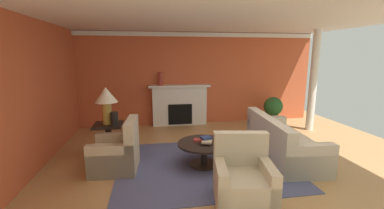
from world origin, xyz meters
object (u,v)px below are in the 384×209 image
vase_mantel_left (160,79)px  vase_on_side_table (114,119)px  table_lamp (106,98)px  side_table (109,138)px  fireplace (180,106)px  potted_plant (273,108)px  armchair_near_window (117,154)px  armchair_facing_fireplace (243,181)px  coffee_table (204,148)px  sofa (281,143)px

vase_mantel_left → vase_on_side_table: bearing=-114.1°
table_lamp → side_table: bearing=-90.0°
fireplace → potted_plant: bearing=-8.2°
armchair_near_window → potted_plant: armchair_near_window is taller
side_table → table_lamp: 0.82m
armchair_facing_fireplace → coffee_table: (-0.30, 1.28, 0.03)m
sofa → armchair_near_window: 3.24m
side_table → vase_mantel_left: 2.64m
sofa → armchair_facing_fireplace: 1.94m
armchair_near_window → coffee_table: size_ratio=0.95×
vase_mantel_left → coffee_table: bearing=-76.9°
vase_on_side_table → potted_plant: size_ratio=0.32×
armchair_near_window → vase_on_side_table: 0.75m
coffee_table → vase_on_side_table: vase_on_side_table is taller
armchair_near_window → fireplace: bearing=62.5°
vase_on_side_table → armchair_facing_fireplace: bearing=-43.4°
armchair_facing_fireplace → armchair_near_window: bearing=144.7°
sofa → vase_mantel_left: (-2.31, 2.75, 1.10)m
coffee_table → potted_plant: bearing=43.3°
fireplace → vase_mantel_left: (-0.55, -0.05, 0.82)m
fireplace → vase_on_side_table: size_ratio=6.68×
vase_mantel_left → fireplace: bearing=5.1°
table_lamp → vase_on_side_table: (0.15, -0.12, -0.39)m
potted_plant → vase_mantel_left: bearing=174.0°
coffee_table → sofa: bearing=3.9°
sofa → armchair_facing_fireplace: size_ratio=2.28×
table_lamp → vase_mantel_left: 2.45m
armchair_near_window → armchair_facing_fireplace: (1.89, -1.34, 0.00)m
coffee_table → vase_mantel_left: bearing=103.1°
fireplace → side_table: (-1.72, -2.20, -0.17)m
coffee_table → vase_on_side_table: (-1.68, 0.60, 0.50)m
coffee_table → vase_mantel_left: size_ratio=2.67×
table_lamp → vase_on_side_table: bearing=-38.7°
fireplace → table_lamp: size_ratio=2.40×
armchair_near_window → side_table: bearing=109.9°
fireplace → side_table: fireplace is taller
armchair_near_window → sofa: bearing=0.9°
sofa → potted_plant: sofa is taller
sofa → coffee_table: 1.65m
sofa → armchair_facing_fireplace: armchair_facing_fireplace is taller
vase_on_side_table → vase_mantel_left: vase_mantel_left is taller
armchair_facing_fireplace → sofa: bearing=45.9°
sofa → potted_plant: size_ratio=2.60×
armchair_facing_fireplace → table_lamp: size_ratio=1.27×
fireplace → vase_mantel_left: 0.99m
vase_on_side_table → vase_mantel_left: 2.55m
table_lamp → coffee_table: bearing=-21.3°
armchair_facing_fireplace → table_lamp: 3.06m
armchair_near_window → side_table: size_ratio=1.36×
table_lamp → potted_plant: 4.90m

